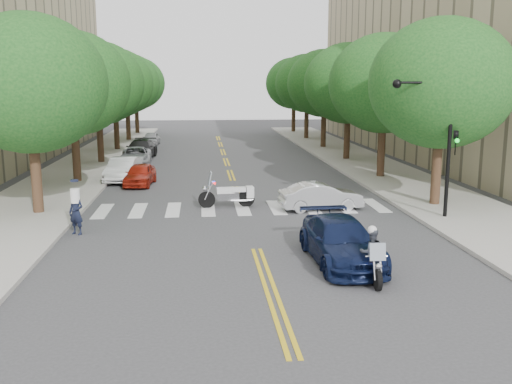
{
  "coord_description": "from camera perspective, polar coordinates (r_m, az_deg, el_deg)",
  "views": [
    {
      "loc": [
        -1.85,
        -18.64,
        5.58
      ],
      "look_at": [
        0.34,
        3.6,
        1.3
      ],
      "focal_mm": 40.0,
      "sensor_mm": 36.0,
      "label": 1
    }
  ],
  "objects": [
    {
      "name": "traffic_signal_pole",
      "position": [
        24.18,
        17.81,
        5.92
      ],
      "size": [
        2.82,
        0.42,
        6.0
      ],
      "color": "black",
      "rests_on": "ground"
    },
    {
      "name": "tree_l_5",
      "position": [
        65.01,
        -11.95,
        10.58
      ],
      "size": [
        6.4,
        6.4,
        8.45
      ],
      "color": "#382316",
      "rests_on": "ground"
    },
    {
      "name": "officer_standing",
      "position": [
        22.27,
        -17.54,
        -1.97
      ],
      "size": [
        0.73,
        0.64,
        1.67
      ],
      "primitive_type": "imported",
      "rotation": [
        0.0,
        0.0,
        -0.5
      ],
      "color": "black",
      "rests_on": "ground"
    },
    {
      "name": "tree_r_1",
      "position": [
        34.33,
        12.68,
        10.54
      ],
      "size": [
        6.4,
        6.4,
        8.45
      ],
      "color": "#382316",
      "rests_on": "ground"
    },
    {
      "name": "ground",
      "position": [
        19.54,
        0.05,
        -5.75
      ],
      "size": [
        140.0,
        140.0,
        0.0
      ],
      "primitive_type": "plane",
      "color": "#38383A",
      "rests_on": "ground"
    },
    {
      "name": "tree_r_0",
      "position": [
        26.84,
        18.06,
        10.27
      ],
      "size": [
        6.4,
        6.4,
        8.45
      ],
      "color": "#382316",
      "rests_on": "ground"
    },
    {
      "name": "motorcycle_parked",
      "position": [
        25.99,
        -2.46,
        -0.27
      ],
      "size": [
        2.58,
        0.68,
        1.66
      ],
      "rotation": [
        0.0,
        0.0,
        1.64
      ],
      "color": "black",
      "rests_on": "ground"
    },
    {
      "name": "parked_car_a",
      "position": [
        32.2,
        -11.52,
        1.73
      ],
      "size": [
        1.75,
        3.67,
        1.21
      ],
      "primitive_type": "imported",
      "rotation": [
        0.0,
        0.0,
        -0.09
      ],
      "color": "#A72211",
      "rests_on": "ground"
    },
    {
      "name": "tree_l_0",
      "position": [
        25.6,
        -21.72,
        10.03
      ],
      "size": [
        6.4,
        6.4,
        8.45
      ],
      "color": "#382316",
      "rests_on": "ground"
    },
    {
      "name": "parked_car_b",
      "position": [
        33.79,
        -13.13,
        2.21
      ],
      "size": [
        1.85,
        4.24,
        1.35
      ],
      "primitive_type": "imported",
      "rotation": [
        0.0,
        0.0,
        -0.1
      ],
      "color": "silver",
      "rests_on": "ground"
    },
    {
      "name": "tree_r_4",
      "position": [
        57.63,
        5.13,
        10.77
      ],
      "size": [
        6.4,
        6.4,
        8.45
      ],
      "color": "#382316",
      "rests_on": "ground"
    },
    {
      "name": "motorcycle_police",
      "position": [
        16.65,
        11.42,
        -6.3
      ],
      "size": [
        0.7,
        2.02,
        1.64
      ],
      "rotation": [
        0.0,
        0.0,
        3.1
      ],
      "color": "black",
      "rests_on": "ground"
    },
    {
      "name": "sidewalk_left",
      "position": [
        41.72,
        -16.15,
        2.83
      ],
      "size": [
        5.0,
        60.0,
        0.15
      ],
      "primitive_type": "cube",
      "color": "#9E9991",
      "rests_on": "ground"
    },
    {
      "name": "parked_car_c",
      "position": [
        40.37,
        -11.92,
        3.54
      ],
      "size": [
        2.29,
        4.54,
        1.23
      ],
      "primitive_type": "imported",
      "rotation": [
        0.0,
        0.0,
        0.06
      ],
      "color": "#95969B",
      "rests_on": "ground"
    },
    {
      "name": "tree_r_2",
      "position": [
        42.01,
        9.23,
        10.67
      ],
      "size": [
        6.4,
        6.4,
        8.45
      ],
      "color": "#382316",
      "rests_on": "ground"
    },
    {
      "name": "tree_l_4",
      "position": [
        57.06,
        -12.83,
        10.55
      ],
      "size": [
        6.4,
        6.4,
        8.45
      ],
      "color": "#382316",
      "rests_on": "ground"
    },
    {
      "name": "tree_l_2",
      "position": [
        41.23,
        -15.58,
        10.41
      ],
      "size": [
        6.4,
        6.4,
        8.45
      ],
      "color": "#382316",
      "rests_on": "ground"
    },
    {
      "name": "tree_l_3",
      "position": [
        49.13,
        -13.98,
        10.49
      ],
      "size": [
        6.4,
        6.4,
        8.45
      ],
      "color": "#382316",
      "rests_on": "ground"
    },
    {
      "name": "tree_l_1",
      "position": [
        33.37,
        -17.93,
        10.28
      ],
      "size": [
        6.4,
        6.4,
        8.45
      ],
      "color": "#382316",
      "rests_on": "ground"
    },
    {
      "name": "parked_car_e",
      "position": [
        53.06,
        -10.44,
        5.27
      ],
      "size": [
        1.53,
        3.53,
        1.19
      ],
      "primitive_type": "imported",
      "rotation": [
        0.0,
        0.0,
        -0.04
      ],
      "color": "#9D9CA1",
      "rests_on": "ground"
    },
    {
      "name": "convertible",
      "position": [
        25.57,
        6.5,
        -0.44
      ],
      "size": [
        3.82,
        1.69,
        1.22
      ],
      "primitive_type": "imported",
      "rotation": [
        0.0,
        0.0,
        1.68
      ],
      "color": "silver",
      "rests_on": "ground"
    },
    {
      "name": "tree_r_5",
      "position": [
        65.51,
        3.81,
        10.79
      ],
      "size": [
        6.4,
        6.4,
        8.45
      ],
      "color": "#382316",
      "rests_on": "ground"
    },
    {
      "name": "sedan_blue",
      "position": [
        18.16,
        8.49,
        -4.89
      ],
      "size": [
        2.15,
        4.85,
        1.38
      ],
      "primitive_type": "imported",
      "rotation": [
        0.0,
        0.0,
        0.05
      ],
      "color": "#0D1637",
      "rests_on": "ground"
    },
    {
      "name": "parked_car_d",
      "position": [
        43.64,
        -11.46,
        4.21
      ],
      "size": [
        2.36,
        5.0,
        1.41
      ],
      "primitive_type": "imported",
      "rotation": [
        0.0,
        0.0,
        -0.08
      ],
      "color": "black",
      "rests_on": "ground"
    },
    {
      "name": "tree_r_3",
      "position": [
        49.79,
        6.86,
        10.73
      ],
      "size": [
        6.4,
        6.4,
        8.45
      ],
      "color": "#382316",
      "rests_on": "ground"
    },
    {
      "name": "sidewalk_right",
      "position": [
        42.55,
        9.92,
        3.24
      ],
      "size": [
        5.0,
        60.0,
        0.15
      ],
      "primitive_type": "cube",
      "color": "#9E9991",
      "rests_on": "ground"
    }
  ]
}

